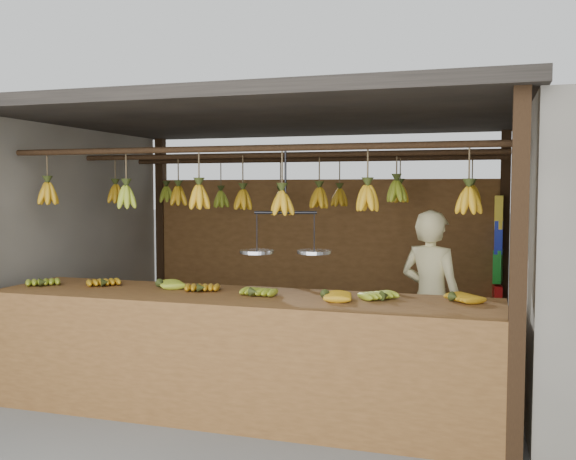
% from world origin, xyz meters
% --- Properties ---
extents(ground, '(80.00, 80.00, 0.00)m').
position_xyz_m(ground, '(0.00, 0.00, 0.00)').
color(ground, '#5B5B57').
extents(stall, '(4.30, 3.30, 2.40)m').
position_xyz_m(stall, '(0.00, 0.33, 1.97)').
color(stall, black).
rests_on(stall, ground).
extents(counter, '(3.85, 0.88, 0.96)m').
position_xyz_m(counter, '(0.04, -1.23, 0.72)').
color(counter, brown).
rests_on(counter, ground).
extents(hanging_bananas, '(3.60, 2.20, 0.38)m').
position_xyz_m(hanging_bananas, '(0.00, 0.01, 1.62)').
color(hanging_bananas, '#BD8614').
rests_on(hanging_bananas, ground).
extents(balance_scale, '(0.66, 0.36, 0.79)m').
position_xyz_m(balance_scale, '(0.38, -1.00, 1.27)').
color(balance_scale, black).
rests_on(balance_scale, ground).
extents(vendor, '(0.66, 0.56, 1.52)m').
position_xyz_m(vendor, '(1.38, -0.09, 0.76)').
color(vendor, beige).
rests_on(vendor, ground).
extents(bag_bundles, '(0.08, 0.26, 1.26)m').
position_xyz_m(bag_bundles, '(1.94, 1.35, 1.02)').
color(bag_bundles, yellow).
rests_on(bag_bundles, ground).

